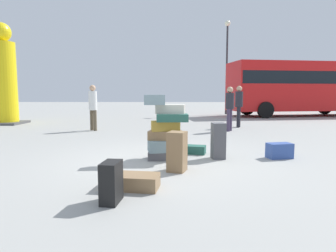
{
  "coord_description": "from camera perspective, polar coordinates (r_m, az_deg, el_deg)",
  "views": [
    {
      "loc": [
        0.27,
        -5.98,
        1.37
      ],
      "look_at": [
        0.17,
        1.29,
        0.57
      ],
      "focal_mm": 32.13,
      "sensor_mm": 36.0,
      "label": 1
    }
  ],
  "objects": [
    {
      "name": "suitcase_charcoal_left_side",
      "position": [
        6.38,
        9.51,
        -2.79
      ],
      "size": [
        0.29,
        0.31,
        0.75
      ],
      "primitive_type": "cube",
      "rotation": [
        0.0,
        0.0,
        0.11
      ],
      "color": "#4C4C51",
      "rests_on": "ground"
    },
    {
      "name": "suitcase_teal_white_trunk",
      "position": [
        6.87,
        4.63,
        -4.47
      ],
      "size": [
        0.65,
        0.43,
        0.19
      ],
      "primitive_type": "cube",
      "rotation": [
        0.0,
        0.0,
        -0.24
      ],
      "color": "#26594C",
      "rests_on": "ground"
    },
    {
      "name": "parked_bus",
      "position": [
        19.69,
        23.58,
        7.09
      ],
      "size": [
        8.55,
        3.79,
        3.15
      ],
      "rotation": [
        0.0,
        0.0,
        0.16
      ],
      "color": "red",
      "rests_on": "ground"
    },
    {
      "name": "person_bearded_onlooker",
      "position": [
        11.02,
        11.62,
        3.97
      ],
      "size": [
        0.3,
        0.31,
        1.6
      ],
      "rotation": [
        0.0,
        0.0,
        -2.12
      ],
      "color": "#3F334C",
      "rests_on": "ground"
    },
    {
      "name": "ground_plane",
      "position": [
        6.14,
        -1.76,
        -6.64
      ],
      "size": [
        80.0,
        80.0,
        0.0
      ],
      "primitive_type": "plane",
      "color": "#9E9E99"
    },
    {
      "name": "person_passerby_in_red",
      "position": [
        11.31,
        -14.05,
        4.12
      ],
      "size": [
        0.3,
        0.3,
        1.66
      ],
      "rotation": [
        0.0,
        0.0,
        -0.74
      ],
      "color": "brown",
      "rests_on": "ground"
    },
    {
      "name": "suitcase_black_upright_blue",
      "position": [
        3.89,
        -10.71,
        -10.43
      ],
      "size": [
        0.25,
        0.39,
        0.52
      ],
      "primitive_type": "cube",
      "rotation": [
        0.0,
        0.0,
        -0.11
      ],
      "color": "black",
      "rests_on": "ground"
    },
    {
      "name": "suitcase_navy_behind_tower",
      "position": [
        6.79,
        20.39,
        -4.41
      ],
      "size": [
        0.56,
        0.39,
        0.32
      ],
      "primitive_type": "cube",
      "rotation": [
        0.0,
        0.0,
        0.23
      ],
      "color": "#334F99",
      "rests_on": "ground"
    },
    {
      "name": "suitcase_brown_right_side",
      "position": [
        4.44,
        -6.98,
        -10.39
      ],
      "size": [
        0.83,
        0.51,
        0.21
      ],
      "primitive_type": "cube",
      "rotation": [
        0.0,
        0.0,
        -0.13
      ],
      "color": "olive",
      "rests_on": "ground"
    },
    {
      "name": "suitcase_brown_foreground_far",
      "position": [
        5.29,
        1.73,
        -4.86
      ],
      "size": [
        0.38,
        0.4,
        0.7
      ],
      "primitive_type": "cube",
      "rotation": [
        0.0,
        0.0,
        -0.31
      ],
      "color": "olive",
      "rests_on": "ground"
    },
    {
      "name": "yellow_dummy_statue",
      "position": [
        15.18,
        -28.71,
        7.75
      ],
      "size": [
        1.5,
        1.5,
        4.4
      ],
      "color": "yellow",
      "rests_on": "ground"
    },
    {
      "name": "lamp_post",
      "position": [
        20.06,
        11.13,
        13.36
      ],
      "size": [
        0.36,
        0.36,
        5.93
      ],
      "color": "#333338",
      "rests_on": "ground"
    },
    {
      "name": "person_tourist_with_camera",
      "position": [
        12.37,
        13.31,
        4.33
      ],
      "size": [
        0.3,
        0.33,
        1.66
      ],
      "rotation": [
        0.0,
        0.0,
        -1.94
      ],
      "color": "black",
      "rests_on": "ground"
    },
    {
      "name": "suitcase_tower",
      "position": [
        6.22,
        -0.28,
        -1.32
      ],
      "size": [
        0.9,
        0.54,
        1.34
      ],
      "color": "#4C4C51",
      "rests_on": "ground"
    }
  ]
}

